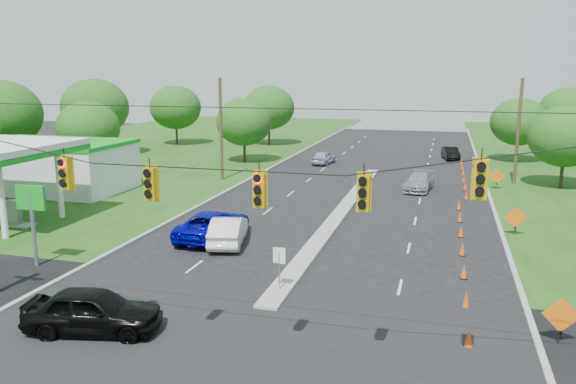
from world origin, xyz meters
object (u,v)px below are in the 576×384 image
(gas_station, at_px, (40,163))
(blue_pickup, at_px, (213,225))
(black_sedan, at_px, (93,311))
(white_sedan, at_px, (228,230))

(gas_station, height_order, blue_pickup, gas_station)
(gas_station, height_order, black_sedan, gas_station)
(white_sedan, xyz_separation_m, blue_pickup, (-1.23, 0.77, 0.03))
(white_sedan, bearing_deg, gas_station, -36.91)
(gas_station, relative_size, black_sedan, 3.97)
(gas_station, xyz_separation_m, blue_pickup, (17.61, -7.36, -1.76))
(gas_station, xyz_separation_m, white_sedan, (18.85, -8.13, -1.79))
(white_sedan, relative_size, blue_pickup, 0.81)
(blue_pickup, bearing_deg, gas_station, -20.96)
(black_sedan, bearing_deg, gas_station, 30.95)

